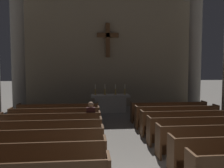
{
  "coord_description": "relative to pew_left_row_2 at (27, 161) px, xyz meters",
  "views": [
    {
      "loc": [
        -1.11,
        -4.07,
        2.56
      ],
      "look_at": [
        0.0,
        7.63,
        1.7
      ],
      "focal_mm": 36.38,
      "sensor_mm": 36.0,
      "label": 1
    }
  ],
  "objects": [
    {
      "name": "pew_right_row_7",
      "position": [
        5.09,
        5.21,
        0.0
      ],
      "size": [
        3.56,
        0.5,
        0.95
      ],
      "color": "brown",
      "rests_on": "ground"
    },
    {
      "name": "altar",
      "position": [
        2.54,
        7.75,
        0.06
      ],
      "size": [
        2.2,
        0.9,
        1.01
      ],
      "color": "#BCB7AD",
      "rests_on": "ground"
    },
    {
      "name": "column_right_third",
      "position": [
        7.64,
        8.0,
        2.81
      ],
      "size": [
        1.08,
        1.08,
        6.75
      ],
      "color": "#9E998E",
      "rests_on": "ground"
    },
    {
      "name": "pew_right_row_4",
      "position": [
        5.09,
        2.08,
        0.0
      ],
      "size": [
        3.56,
        0.5,
        0.95
      ],
      "color": "brown",
      "rests_on": "ground"
    },
    {
      "name": "candlestick_outer_right",
      "position": [
        3.39,
        7.75,
        0.72
      ],
      "size": [
        0.16,
        0.16,
        0.59
      ],
      "color": "#B79338",
      "rests_on": "altar"
    },
    {
      "name": "pew_left_row_2",
      "position": [
        0.0,
        0.0,
        0.0
      ],
      "size": [
        3.56,
        0.5,
        0.95
      ],
      "color": "brown",
      "rests_on": "ground"
    },
    {
      "name": "candlestick_inner_right",
      "position": [
        2.84,
        7.75,
        0.72
      ],
      "size": [
        0.16,
        0.16,
        0.59
      ],
      "color": "#B79338",
      "rests_on": "altar"
    },
    {
      "name": "pew_left_row_5",
      "position": [
        0.0,
        3.12,
        0.0
      ],
      "size": [
        3.56,
        0.5,
        0.95
      ],
      "color": "brown",
      "rests_on": "ground"
    },
    {
      "name": "candlestick_outer_left",
      "position": [
        1.69,
        7.75,
        0.72
      ],
      "size": [
        0.16,
        0.16,
        0.59
      ],
      "color": "#B79338",
      "rests_on": "altar"
    },
    {
      "name": "apse_with_cross",
      "position": [
        2.54,
        9.79,
        3.43
      ],
      "size": [
        11.35,
        0.51,
        7.8
      ],
      "color": "gray",
      "rests_on": "ground"
    },
    {
      "name": "pew_left_row_6",
      "position": [
        0.0,
        4.16,
        0.0
      ],
      "size": [
        3.56,
        0.5,
        0.95
      ],
      "color": "brown",
      "rests_on": "ground"
    },
    {
      "name": "pew_right_row_5",
      "position": [
        5.09,
        3.12,
        0.0
      ],
      "size": [
        3.56,
        0.5,
        0.95
      ],
      "color": "brown",
      "rests_on": "ground"
    },
    {
      "name": "pew_left_row_3",
      "position": [
        0.0,
        1.04,
        0.0
      ],
      "size": [
        3.56,
        0.5,
        0.95
      ],
      "color": "brown",
      "rests_on": "ground"
    },
    {
      "name": "column_left_third",
      "position": [
        -2.56,
        8.0,
        2.81
      ],
      "size": [
        1.08,
        1.08,
        6.75
      ],
      "color": "#9E998E",
      "rests_on": "ground"
    },
    {
      "name": "candlestick_inner_left",
      "position": [
        2.24,
        7.75,
        0.72
      ],
      "size": [
        0.16,
        0.16,
        0.59
      ],
      "color": "#B79338",
      "rests_on": "altar"
    },
    {
      "name": "pew_left_row_4",
      "position": [
        0.0,
        2.08,
        0.0
      ],
      "size": [
        3.56,
        0.5,
        0.95
      ],
      "color": "brown",
      "rests_on": "ground"
    },
    {
      "name": "pew_right_row_3",
      "position": [
        5.09,
        1.04,
        0.0
      ],
      "size": [
        3.56,
        0.5,
        0.95
      ],
      "color": "brown",
      "rests_on": "ground"
    },
    {
      "name": "pew_left_row_7",
      "position": [
        0.0,
        5.21,
        0.0
      ],
      "size": [
        3.56,
        0.5,
        0.95
      ],
      "color": "brown",
      "rests_on": "ground"
    },
    {
      "name": "lone_worshipper",
      "position": [
        1.44,
        3.16,
        0.22
      ],
      "size": [
        0.32,
        0.43,
        1.32
      ],
      "color": "#26262B",
      "rests_on": "ground"
    },
    {
      "name": "pew_right_row_6",
      "position": [
        5.09,
        4.16,
        0.0
      ],
      "size": [
        3.56,
        0.5,
        0.95
      ],
      "color": "brown",
      "rests_on": "ground"
    }
  ]
}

